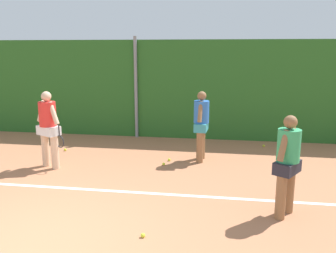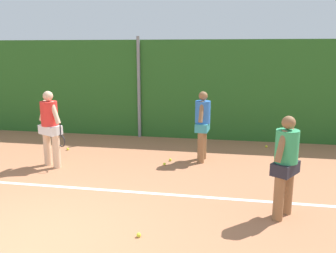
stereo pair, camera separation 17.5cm
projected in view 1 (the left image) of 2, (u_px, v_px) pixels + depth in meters
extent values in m
plane|color=#B2704C|center=(81.00, 194.00, 6.61)|extent=(31.54, 31.54, 0.00)
cube|color=#286023|center=(137.00, 89.00, 10.73)|extent=(20.50, 0.25, 2.91)
cylinder|color=gray|center=(136.00, 88.00, 10.55)|extent=(0.10, 0.10, 3.01)
cube|color=white|center=(85.00, 189.00, 6.81)|extent=(14.98, 0.10, 0.01)
cylinder|color=#8C603D|center=(289.00, 191.00, 5.80)|extent=(0.16, 0.16, 0.73)
cylinder|color=#8C603D|center=(281.00, 197.00, 5.56)|extent=(0.16, 0.16, 0.73)
cube|color=#23232D|center=(287.00, 167.00, 5.58)|extent=(0.50, 0.56, 0.19)
cylinder|color=#339E60|center=(289.00, 145.00, 5.50)|extent=(0.35, 0.35, 0.52)
sphere|color=#8C603D|center=(291.00, 122.00, 5.42)|extent=(0.21, 0.21, 0.21)
cylinder|color=#8C603D|center=(294.00, 141.00, 5.64)|extent=(0.21, 0.26, 0.50)
cylinder|color=#8C603D|center=(283.00, 146.00, 5.35)|extent=(0.21, 0.26, 0.50)
cylinder|color=beige|center=(46.00, 150.00, 8.11)|extent=(0.17, 0.17, 0.76)
cylinder|color=beige|center=(55.00, 152.00, 7.92)|extent=(0.17, 0.17, 0.76)
cube|color=white|center=(49.00, 130.00, 7.91)|extent=(0.59, 0.49, 0.20)
cylinder|color=red|center=(47.00, 114.00, 7.83)|extent=(0.37, 0.37, 0.54)
sphere|color=beige|center=(46.00, 96.00, 7.74)|extent=(0.22, 0.22, 0.22)
cylinder|color=beige|center=(41.00, 111.00, 7.94)|extent=(0.29, 0.20, 0.52)
cylinder|color=beige|center=(53.00, 113.00, 7.70)|extent=(0.29, 0.20, 0.52)
cylinder|color=black|center=(59.00, 130.00, 7.77)|extent=(0.03, 0.03, 0.28)
torus|color=#26262B|center=(60.00, 141.00, 7.83)|extent=(0.27, 0.15, 0.28)
cylinder|color=#8C603D|center=(202.00, 144.00, 8.66)|extent=(0.16, 0.16, 0.74)
cylinder|color=#8C603D|center=(200.00, 147.00, 8.35)|extent=(0.16, 0.16, 0.74)
cube|color=teal|center=(201.00, 127.00, 8.41)|extent=(0.33, 0.51, 0.20)
cylinder|color=blue|center=(201.00, 112.00, 8.33)|extent=(0.36, 0.36, 0.52)
sphere|color=#8C603D|center=(202.00, 96.00, 8.25)|extent=(0.21, 0.21, 0.21)
cylinder|color=#8C603D|center=(203.00, 109.00, 8.52)|extent=(0.12, 0.30, 0.49)
cylinder|color=#8C603D|center=(200.00, 112.00, 8.13)|extent=(0.12, 0.30, 0.49)
sphere|color=#CCDB33|center=(65.00, 150.00, 9.37)|extent=(0.07, 0.07, 0.07)
sphere|color=#CCDB33|center=(164.00, 164.00, 8.20)|extent=(0.07, 0.07, 0.07)
sphere|color=#CCDB33|center=(143.00, 235.00, 5.07)|extent=(0.07, 0.07, 0.07)
sphere|color=#CCDB33|center=(169.00, 160.00, 8.52)|extent=(0.07, 0.07, 0.07)
sphere|color=#CCDB33|center=(264.00, 146.00, 9.75)|extent=(0.07, 0.07, 0.07)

